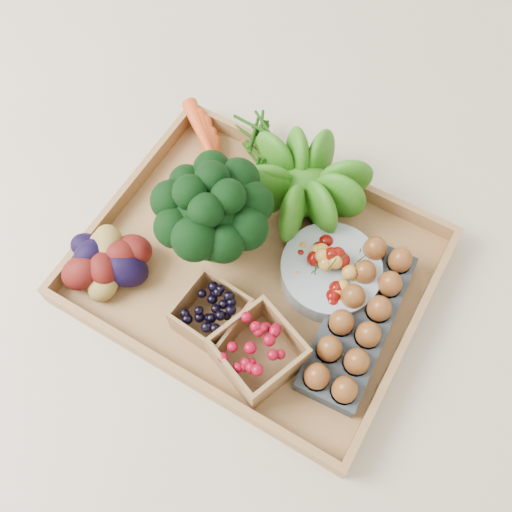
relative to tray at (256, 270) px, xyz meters
The scene contains 10 objects.
ground 0.01m from the tray, ahead, with size 4.00×4.00×0.00m, color beige.
tray is the anchor object (origin of this frame).
carrots 0.21m from the tray, 141.58° to the left, with size 0.20×0.14×0.05m, color #D04216, non-canonical shape.
lettuce 0.17m from the tray, 88.48° to the left, with size 0.14×0.14×0.14m, color #14520C.
broccoli 0.11m from the tray, behind, with size 0.19×0.19×0.15m, color black, non-canonical shape.
cherry_bowl 0.13m from the tray, 21.77° to the left, with size 0.17×0.17×0.04m, color #8C9EA5.
egg_carton 0.19m from the tray, ahead, with size 0.10×0.28×0.03m, color #343B42.
potatoes 0.25m from the tray, 150.67° to the right, with size 0.16×0.16×0.09m, color #480D0B, non-canonical shape.
punnet_blackberry 0.13m from the tray, 95.83° to the right, with size 0.10×0.10×0.07m, color black.
punnet_raspberry 0.17m from the tray, 58.68° to the right, with size 0.11×0.11×0.08m, color maroon.
Camera 1 is at (0.21, -0.35, 0.89)m, focal length 40.00 mm.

